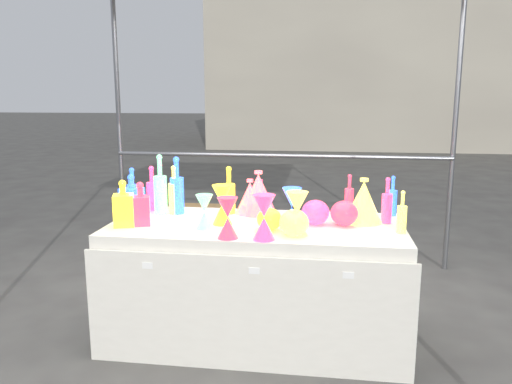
# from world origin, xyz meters

# --- Properties ---
(ground) EXTENTS (80.00, 80.00, 0.00)m
(ground) POSITION_xyz_m (0.00, 0.00, 0.00)
(ground) COLOR #62605B
(ground) RESTS_ON ground
(display_table) EXTENTS (1.84, 0.83, 0.75)m
(display_table) POSITION_xyz_m (0.00, -0.01, 0.37)
(display_table) COLOR white
(display_table) RESTS_ON ground
(background_building) EXTENTS (14.00, 6.00, 6.00)m
(background_building) POSITION_xyz_m (4.00, 14.00, 3.00)
(background_building) COLOR #B9B09A
(background_building) RESTS_ON ground
(cardboard_box_closed) EXTENTS (0.56, 0.41, 0.40)m
(cardboard_box_closed) POSITION_xyz_m (-0.83, 1.92, 0.20)
(cardboard_box_closed) COLOR #B18450
(cardboard_box_closed) RESTS_ON ground
(cardboard_box_flat) EXTENTS (0.77, 0.57, 0.06)m
(cardboard_box_flat) POSITION_xyz_m (0.73, 2.62, 0.03)
(cardboard_box_flat) COLOR #B18450
(cardboard_box_flat) RESTS_ON ground
(bottle_1) EXTENTS (0.08, 0.08, 0.31)m
(bottle_1) POSITION_xyz_m (-0.85, 0.15, 0.91)
(bottle_1) COLOR #1A9352
(bottle_1) RESTS_ON display_table
(bottle_2) EXTENTS (0.08, 0.08, 0.33)m
(bottle_2) POSITION_xyz_m (-0.69, 0.26, 0.92)
(bottle_2) COLOR #CE4615
(bottle_2) RESTS_ON display_table
(bottle_3) EXTENTS (0.09, 0.09, 0.31)m
(bottle_3) POSITION_xyz_m (-0.76, 0.28, 0.90)
(bottle_3) COLOR #2040BC
(bottle_3) RESTS_ON display_table
(bottle_4) EXTENTS (0.09, 0.09, 0.33)m
(bottle_4) POSITION_xyz_m (-0.58, 0.19, 0.91)
(bottle_4) COLOR #13717A
(bottle_4) RESTS_ON display_table
(bottle_5) EXTENTS (0.10, 0.10, 0.40)m
(bottle_5) POSITION_xyz_m (-0.67, 0.18, 0.95)
(bottle_5) COLOR #C2268F
(bottle_5) RESTS_ON display_table
(bottle_6) EXTENTS (0.11, 0.11, 0.32)m
(bottle_6) POSITION_xyz_m (-0.22, 0.26, 0.91)
(bottle_6) COLOR #BA4011
(bottle_6) RESTS_ON display_table
(bottle_7) EXTENTS (0.10, 0.10, 0.38)m
(bottle_7) POSITION_xyz_m (-0.56, 0.20, 0.94)
(bottle_7) COLOR #1A9352
(bottle_7) RESTS_ON display_table
(decanter_0) EXTENTS (0.15, 0.15, 0.28)m
(decanter_0) POSITION_xyz_m (-0.79, -0.16, 0.89)
(decanter_0) COLOR #BA4011
(decanter_0) RESTS_ON display_table
(decanter_1) EXTENTS (0.14, 0.14, 0.27)m
(decanter_1) POSITION_xyz_m (-0.69, -0.12, 0.88)
(decanter_1) COLOR #CE4615
(decanter_1) RESTS_ON display_table
(decanter_2) EXTENTS (0.15, 0.15, 0.29)m
(decanter_2) POSITION_xyz_m (-0.81, 0.04, 0.89)
(decanter_2) COLOR #1A9352
(decanter_2) RESTS_ON display_table
(hourglass_0) EXTENTS (0.15, 0.15, 0.23)m
(hourglass_0) POSITION_xyz_m (-0.11, -0.34, 0.87)
(hourglass_0) COLOR #CE4615
(hourglass_0) RESTS_ON display_table
(hourglass_1) EXTENTS (0.13, 0.13, 0.25)m
(hourglass_1) POSITION_xyz_m (0.09, -0.34, 0.88)
(hourglass_1) COLOR #2040BC
(hourglass_1) RESTS_ON display_table
(hourglass_2) EXTENTS (0.15, 0.15, 0.25)m
(hourglass_2) POSITION_xyz_m (0.26, -0.22, 0.88)
(hourglass_2) COLOR #13717A
(hourglass_2) RESTS_ON display_table
(hourglass_3) EXTENTS (0.14, 0.14, 0.21)m
(hourglass_3) POSITION_xyz_m (-0.29, -0.16, 0.85)
(hourglass_3) COLOR #C2268F
(hourglass_3) RESTS_ON display_table
(hourglass_4) EXTENTS (0.14, 0.14, 0.24)m
(hourglass_4) POSITION_xyz_m (-0.20, -0.04, 0.87)
(hourglass_4) COLOR #BA4011
(hourglass_4) RESTS_ON display_table
(hourglass_5) EXTENTS (0.13, 0.13, 0.24)m
(hourglass_5) POSITION_xyz_m (0.22, -0.03, 0.87)
(hourglass_5) COLOR #1A9352
(hourglass_5) RESTS_ON display_table
(globe_0) EXTENTS (0.16, 0.16, 0.12)m
(globe_0) POSITION_xyz_m (0.10, -0.14, 0.81)
(globe_0) COLOR #BA4011
(globe_0) RESTS_ON display_table
(globe_1) EXTENTS (0.19, 0.19, 0.13)m
(globe_1) POSITION_xyz_m (0.25, -0.24, 0.82)
(globe_1) COLOR #13717A
(globe_1) RESTS_ON display_table
(globe_2) EXTENTS (0.18, 0.18, 0.14)m
(globe_2) POSITION_xyz_m (0.54, 0.03, 0.82)
(globe_2) COLOR #CE4615
(globe_2) RESTS_ON display_table
(globe_3) EXTENTS (0.22, 0.22, 0.14)m
(globe_3) POSITION_xyz_m (0.36, 0.03, 0.82)
(globe_3) COLOR #2040BC
(globe_3) RESTS_ON display_table
(lampshade_0) EXTENTS (0.23, 0.23, 0.23)m
(lampshade_0) POSITION_xyz_m (-0.08, 0.26, 0.87)
(lampshade_0) COLOR yellow
(lampshade_0) RESTS_ON display_table
(lampshade_1) EXTENTS (0.26, 0.26, 0.29)m
(lampshade_1) POSITION_xyz_m (-0.02, 0.26, 0.90)
(lampshade_1) COLOR yellow
(lampshade_1) RESTS_ON display_table
(lampshade_2) EXTENTS (0.26, 0.26, 0.23)m
(lampshade_2) POSITION_xyz_m (-0.02, 0.28, 0.86)
(lampshade_2) COLOR #2040BC
(lampshade_2) RESTS_ON display_table
(lampshade_3) EXTENTS (0.31, 0.31, 0.28)m
(lampshade_3) POSITION_xyz_m (0.66, 0.13, 0.89)
(lampshade_3) COLOR #13717A
(lampshade_3) RESTS_ON display_table
(bottle_8) EXTENTS (0.07, 0.07, 0.27)m
(bottle_8) POSITION_xyz_m (0.86, 0.34, 0.88)
(bottle_8) COLOR #1A9352
(bottle_8) RESTS_ON display_table
(bottle_9) EXTENTS (0.07, 0.07, 0.27)m
(bottle_9) POSITION_xyz_m (0.58, 0.36, 0.88)
(bottle_9) COLOR #CE4615
(bottle_9) RESTS_ON display_table
(bottle_10) EXTENTS (0.08, 0.08, 0.29)m
(bottle_10) POSITION_xyz_m (0.80, 0.13, 0.89)
(bottle_10) COLOR #2040BC
(bottle_10) RESTS_ON display_table
(bottle_11) EXTENTS (0.07, 0.07, 0.25)m
(bottle_11) POSITION_xyz_m (0.86, -0.09, 0.87)
(bottle_11) COLOR #13717A
(bottle_11) RESTS_ON display_table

